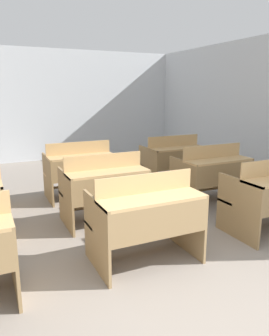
{
  "coord_description": "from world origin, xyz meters",
  "views": [
    {
      "loc": [
        -1.49,
        -1.25,
        1.72
      ],
      "look_at": [
        0.2,
        2.35,
        0.8
      ],
      "focal_mm": 35.0,
      "sensor_mm": 36.0,
      "label": 1
    }
  ],
  "objects_px": {
    "bench_second_right": "(212,174)",
    "bench_third_center": "(80,169)",
    "bench_second_center": "(105,187)",
    "bench_front_center": "(146,217)",
    "bench_third_right": "(173,160)"
  },
  "relations": [
    {
      "from": "bench_third_right",
      "to": "bench_front_center",
      "type": "bearing_deg",
      "value": -127.17
    },
    {
      "from": "bench_front_center",
      "to": "bench_third_right",
      "type": "height_order",
      "value": "same"
    },
    {
      "from": "bench_second_right",
      "to": "bench_third_center",
      "type": "xyz_separation_m",
      "value": [
        -1.78,
        1.18,
        0.0
      ]
    },
    {
      "from": "bench_front_center",
      "to": "bench_third_right",
      "type": "relative_size",
      "value": 1.0
    },
    {
      "from": "bench_front_center",
      "to": "bench_third_right",
      "type": "distance_m",
      "value": 2.97
    },
    {
      "from": "bench_third_center",
      "to": "bench_front_center",
      "type": "bearing_deg",
      "value": -89.57
    },
    {
      "from": "bench_front_center",
      "to": "bench_second_center",
      "type": "xyz_separation_m",
      "value": [
        -0.01,
        1.18,
        0.0
      ]
    },
    {
      "from": "bench_second_center",
      "to": "bench_second_right",
      "type": "xyz_separation_m",
      "value": [
        1.77,
        -0.0,
        0.0
      ]
    },
    {
      "from": "bench_third_center",
      "to": "bench_third_right",
      "type": "bearing_deg",
      "value": 0.28
    },
    {
      "from": "bench_second_right",
      "to": "bench_third_center",
      "type": "distance_m",
      "value": 2.13
    },
    {
      "from": "bench_second_center",
      "to": "bench_third_right",
      "type": "xyz_separation_m",
      "value": [
        1.81,
        1.18,
        0.0
      ]
    },
    {
      "from": "bench_second_center",
      "to": "bench_third_center",
      "type": "height_order",
      "value": "same"
    },
    {
      "from": "bench_second_center",
      "to": "bench_third_center",
      "type": "relative_size",
      "value": 1.0
    },
    {
      "from": "bench_front_center",
      "to": "bench_second_right",
      "type": "distance_m",
      "value": 2.12
    },
    {
      "from": "bench_third_right",
      "to": "bench_second_right",
      "type": "bearing_deg",
      "value": -91.68
    }
  ]
}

